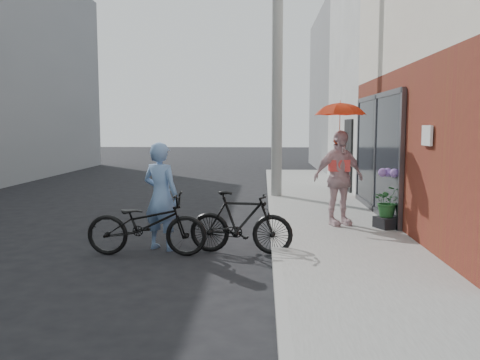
# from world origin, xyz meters

# --- Properties ---
(ground) EXTENTS (80.00, 80.00, 0.00)m
(ground) POSITION_xyz_m (0.00, 0.00, 0.00)
(ground) COLOR black
(ground) RESTS_ON ground
(sidewalk) EXTENTS (2.20, 24.00, 0.12)m
(sidewalk) POSITION_xyz_m (2.10, 2.00, 0.06)
(sidewalk) COLOR gray
(sidewalk) RESTS_ON ground
(curb) EXTENTS (0.12, 24.00, 0.12)m
(curb) POSITION_xyz_m (0.94, 2.00, 0.06)
(curb) COLOR #9E9E99
(curb) RESTS_ON ground
(plaster_building) EXTENTS (8.00, 6.00, 7.00)m
(plaster_building) POSITION_xyz_m (7.20, 9.00, 3.50)
(plaster_building) COLOR white
(plaster_building) RESTS_ON ground
(east_building_far) EXTENTS (8.00, 8.00, 7.00)m
(east_building_far) POSITION_xyz_m (7.20, 16.00, 3.50)
(east_building_far) COLOR gray
(east_building_far) RESTS_ON ground
(utility_pole) EXTENTS (0.28, 0.28, 7.00)m
(utility_pole) POSITION_xyz_m (1.10, 6.00, 3.50)
(utility_pole) COLOR #9E9E99
(utility_pole) RESTS_ON ground
(officer) EXTENTS (0.73, 0.63, 1.71)m
(officer) POSITION_xyz_m (-0.87, 0.45, 0.85)
(officer) COLOR #7196C9
(officer) RESTS_ON ground
(bike_left) EXTENTS (1.83, 0.65, 0.96)m
(bike_left) POSITION_xyz_m (-1.01, 0.08, 0.48)
(bike_left) COLOR black
(bike_left) RESTS_ON ground
(bike_right) EXTENTS (1.65, 0.66, 0.96)m
(bike_right) POSITION_xyz_m (0.41, 0.25, 0.48)
(bike_right) COLOR black
(bike_right) RESTS_ON ground
(kimono_woman) EXTENTS (1.12, 0.81, 1.76)m
(kimono_woman) POSITION_xyz_m (2.15, 2.01, 1.00)
(kimono_woman) COLOR beige
(kimono_woman) RESTS_ON sidewalk
(parasol) EXTENTS (0.90, 0.90, 0.79)m
(parasol) POSITION_xyz_m (2.15, 2.01, 2.28)
(parasol) COLOR #E9431B
(parasol) RESTS_ON kimono_woman
(planter) EXTENTS (0.50, 0.50, 0.20)m
(planter) POSITION_xyz_m (3.00, 1.74, 0.22)
(planter) COLOR black
(planter) RESTS_ON sidewalk
(potted_plant) EXTENTS (0.52, 0.45, 0.57)m
(potted_plant) POSITION_xyz_m (3.00, 1.74, 0.61)
(potted_plant) COLOR #245A28
(potted_plant) RESTS_ON planter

